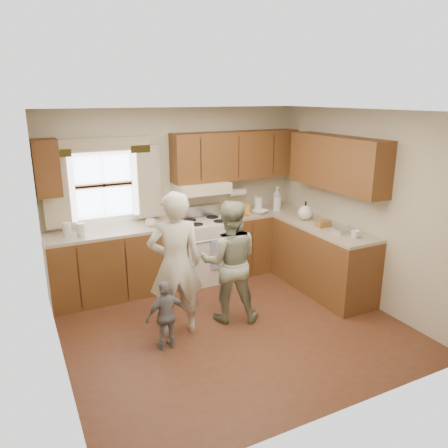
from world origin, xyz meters
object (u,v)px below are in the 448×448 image
woman_left (175,265)px  child (166,315)px  stove (205,249)px  woman_right (230,261)px

woman_left → child: size_ratio=2.16×
stove → woman_right: 1.32m
woman_right → child: woman_right is taller
woman_left → child: woman_left is taller
stove → woman_right: woman_right is taller
woman_right → child: (-0.91, -0.29, -0.36)m
woman_left → child: bearing=60.3°
stove → woman_left: woman_left is taller
stove → woman_right: size_ratio=0.72×
stove → child: size_ratio=1.37×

